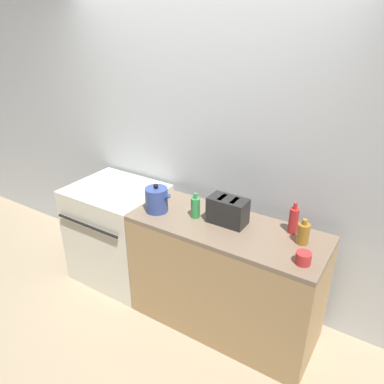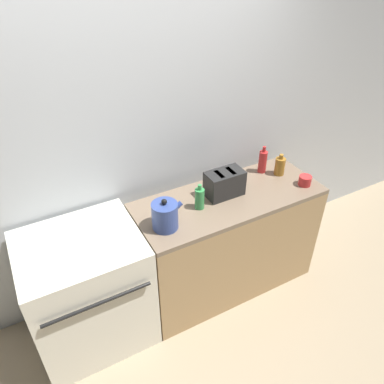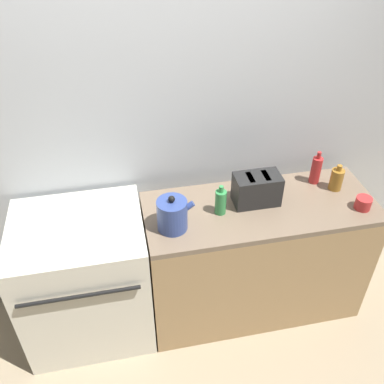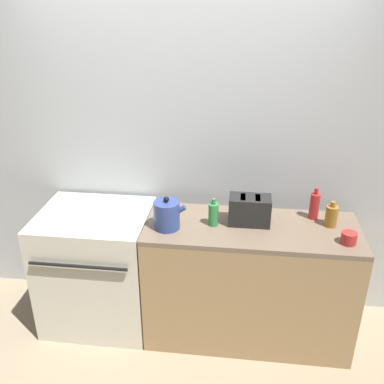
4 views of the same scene
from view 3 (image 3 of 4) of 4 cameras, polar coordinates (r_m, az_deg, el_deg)
The scene contains 10 objects.
ground_plane at distance 3.10m, azimuth -0.41°, elevation -19.94°, with size 12.00×12.00×0.00m, color tan.
wall_back at distance 2.72m, azimuth -3.57°, elevation 8.59°, with size 8.00×0.05×2.60m.
stove at distance 2.93m, azimuth -14.00°, elevation -10.99°, with size 0.80×0.71×0.92m.
counter_block at distance 3.01m, azimuth 8.32°, elevation -8.64°, with size 1.46×0.59×0.92m.
kettle at distance 2.45m, azimuth -2.62°, elevation -3.03°, with size 0.22×0.18×0.23m.
toaster at distance 2.66m, azimuth 8.63°, elevation 0.38°, with size 0.28×0.16×0.20m.
bottle_amber at distance 2.91m, azimuth 18.71°, elevation 1.64°, with size 0.08×0.08×0.18m.
bottle_green at distance 2.57m, azimuth 3.84°, elevation -1.30°, with size 0.07×0.07×0.20m.
bottle_red at distance 2.92m, azimuth 16.20°, elevation 2.87°, with size 0.07×0.07×0.23m.
cup_red at distance 2.83m, azimuth 21.87°, elevation -1.38°, with size 0.10×0.10×0.08m.
Camera 3 is at (-0.32, -1.64, 2.62)m, focal length 40.00 mm.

